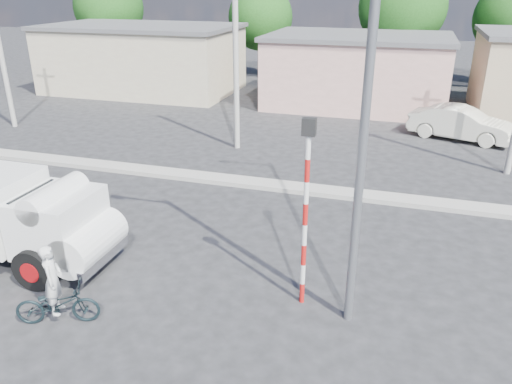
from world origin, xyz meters
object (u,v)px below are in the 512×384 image
(truck, at_px, (7,215))
(car_cream, at_px, (461,123))
(streetlight, at_px, (358,94))
(cyclist, at_px, (55,291))
(bicycle, at_px, (57,304))
(traffic_pole, at_px, (306,200))

(truck, relative_size, car_cream, 1.24)
(truck, xyz_separation_m, streetlight, (8.64, 0.04, 3.66))
(cyclist, xyz_separation_m, streetlight, (5.81, 1.98, 4.17))
(truck, height_order, streetlight, streetlight)
(bicycle, distance_m, traffic_pole, 5.78)
(car_cream, height_order, traffic_pole, traffic_pole)
(truck, xyz_separation_m, cyclist, (2.83, -1.93, -0.52))
(traffic_pole, bearing_deg, cyclist, -154.96)
(truck, relative_size, streetlight, 0.63)
(truck, bearing_deg, bicycle, -34.41)
(truck, distance_m, bicycle, 3.53)
(bicycle, distance_m, car_cream, 19.34)
(cyclist, height_order, streetlight, streetlight)
(truck, bearing_deg, traffic_pole, 2.47)
(truck, distance_m, car_cream, 19.29)
(streetlight, bearing_deg, truck, -179.72)
(bicycle, height_order, traffic_pole, traffic_pole)
(cyclist, bearing_deg, bicycle, -0.00)
(car_cream, relative_size, traffic_pole, 1.06)
(truck, distance_m, traffic_pole, 7.82)
(bicycle, bearing_deg, streetlight, -92.79)
(car_cream, bearing_deg, truck, 158.94)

